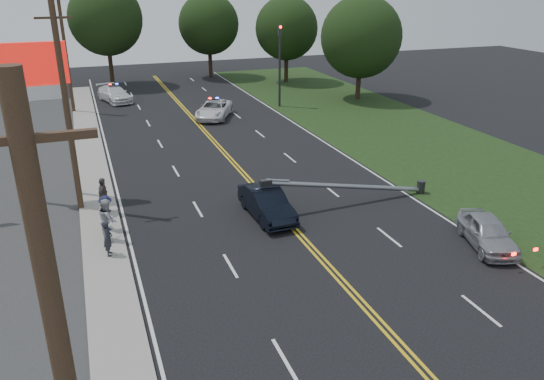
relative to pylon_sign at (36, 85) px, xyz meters
name	(u,v)px	position (x,y,z in m)	size (l,w,h in m)	color
ground	(359,301)	(10.50, -14.00, -6.00)	(120.00, 120.00, 0.00)	black
sidewalk	(100,222)	(2.10, -4.00, -5.94)	(1.80, 70.00, 0.12)	gray
grass_verge	(476,170)	(24.00, -4.00, -5.99)	(12.00, 80.00, 0.01)	black
centerline_yellow	(267,199)	(10.50, -4.00, -5.99)	(0.36, 80.00, 0.00)	gold
pylon_sign	(36,85)	(0.00, 0.00, 0.00)	(3.20, 0.35, 8.00)	gray
traffic_signal	(280,59)	(18.80, 16.00, -1.79)	(0.28, 0.41, 7.05)	#2D2D30
fallen_streetlight	(357,186)	(14.69, -6.00, -5.08)	(9.36, 0.44, 1.91)	#2D2D30
utility_pole_mid	(67,110)	(1.30, -2.00, -0.91)	(1.60, 0.28, 10.00)	#382619
utility_pole_far	(66,52)	(1.30, 20.00, -0.91)	(1.60, 0.28, 10.00)	#382619
tree_6	(106,19)	(5.44, 31.28, 0.90)	(7.50, 7.50, 10.66)	black
tree_7	(209,24)	(16.64, 32.94, -0.06)	(6.78, 6.78, 9.33)	black
tree_8	(287,28)	(23.77, 27.03, -0.25)	(6.73, 6.73, 9.12)	black
tree_9	(361,37)	(26.96, 16.40, -0.26)	(7.46, 7.46, 9.47)	black
crashed_sedan	(267,203)	(9.77, -6.04, -5.28)	(1.52, 4.35, 1.43)	black
waiting_sedan	(487,232)	(17.69, -12.13, -5.33)	(1.58, 3.92, 1.34)	#9C9DA4
emergency_a	(214,109)	(12.23, 13.94, -5.30)	(2.32, 5.04, 1.40)	white
emergency_b	(115,94)	(5.01, 23.12, -5.28)	(2.02, 4.97, 1.44)	silver
bystander_a	(108,238)	(2.29, -7.58, -5.11)	(0.56, 0.37, 1.54)	#25252C
bystander_b	(108,219)	(2.41, -6.11, -4.93)	(0.92, 0.72, 1.90)	#A7A6AB
bystander_c	(107,213)	(2.41, -5.07, -5.06)	(1.06, 0.61, 1.64)	#181C3D
bystander_d	(103,196)	(2.40, -3.16, -4.97)	(1.07, 0.44, 1.82)	#5A4C48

